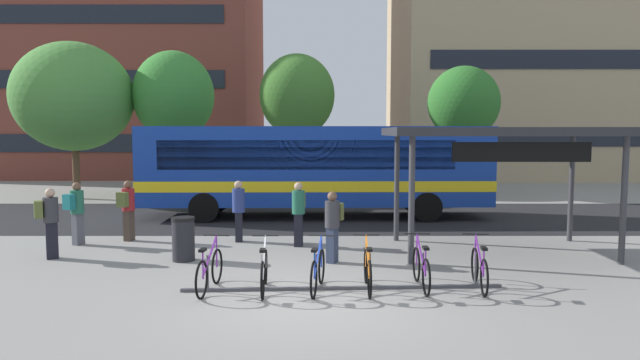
{
  "coord_description": "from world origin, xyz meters",
  "views": [
    {
      "loc": [
        0.2,
        -9.76,
        3.02
      ],
      "look_at": [
        0.2,
        4.62,
        1.76
      ],
      "focal_mm": 31.02,
      "sensor_mm": 36.0,
      "label": 1
    }
  ],
  "objects": [
    {
      "name": "ground",
      "position": [
        0.0,
        0.0,
        0.0
      ],
      "size": [
        200.0,
        200.0,
        0.0
      ],
      "primitive_type": "plane",
      "color": "gray"
    },
    {
      "name": "bus_lane_asphalt",
      "position": [
        0.0,
        9.67,
        0.0
      ],
      "size": [
        80.0,
        7.2,
        0.01
      ],
      "primitive_type": "cube",
      "color": "#232326",
      "rests_on": "ground"
    },
    {
      "name": "city_bus",
      "position": [
        0.1,
        9.67,
        1.78
      ],
      "size": [
        12.07,
        2.77,
        3.2
      ],
      "rotation": [
        0.0,
        0.0,
        0.02
      ],
      "color": "#14389E",
      "rests_on": "ground"
    },
    {
      "name": "bike_rack",
      "position": [
        0.64,
        0.6,
        0.09
      ],
      "size": [
        6.16,
        0.4,
        0.7
      ],
      "rotation": [
        0.0,
        0.0,
        0.05
      ],
      "color": "#47474C",
      "rests_on": "ground"
    },
    {
      "name": "parked_bicycle_purple_0",
      "position": [
        -1.9,
        0.5,
        0.38
      ],
      "size": [
        0.52,
        1.72,
        0.99
      ],
      "rotation": [
        0.0,
        0.0,
        1.48
      ],
      "color": "black",
      "rests_on": "ground"
    },
    {
      "name": "parked_bicycle_white_1",
      "position": [
        -0.86,
        0.48,
        0.38
      ],
      "size": [
        0.52,
        1.72,
        0.99
      ],
      "rotation": [
        0.0,
        0.0,
        1.62
      ],
      "color": "black",
      "rests_on": "ground"
    },
    {
      "name": "parked_bicycle_blue_2",
      "position": [
        0.16,
        0.5,
        0.38
      ],
      "size": [
        0.52,
        1.71,
        0.99
      ],
      "rotation": [
        0.0,
        0.0,
        1.43
      ],
      "color": "black",
      "rests_on": "ground"
    },
    {
      "name": "parked_bicycle_orange_3",
      "position": [
        1.11,
        0.55,
        0.38
      ],
      "size": [
        0.52,
        1.72,
        0.99
      ],
      "rotation": [
        0.0,
        0.0,
        1.55
      ],
      "color": "black",
      "rests_on": "ground"
    },
    {
      "name": "parked_bicycle_purple_4",
      "position": [
        2.15,
        0.67,
        0.38
      ],
      "size": [
        0.52,
        1.72,
        0.99
      ],
      "rotation": [
        0.0,
        0.0,
        1.58
      ],
      "color": "black",
      "rests_on": "ground"
    },
    {
      "name": "parked_bicycle_purple_5",
      "position": [
        3.26,
        0.64,
        0.38
      ],
      "size": [
        0.52,
        1.72,
        0.99
      ],
      "rotation": [
        0.0,
        0.0,
        1.46
      ],
      "color": "black",
      "rests_on": "ground"
    },
    {
      "name": "transit_shelter",
      "position": [
        4.7,
        3.99,
        2.92
      ],
      "size": [
        5.64,
        3.58,
        3.12
      ],
      "rotation": [
        0.0,
        0.0,
        -0.01
      ],
      "color": "#38383D",
      "rests_on": "ground"
    },
    {
      "name": "commuter_olive_pack_0",
      "position": [
        -5.11,
        5.33,
        0.97
      ],
      "size": [
        0.44,
        0.58,
        1.68
      ],
      "rotation": [
        0.0,
        0.0,
        1.29
      ],
      "color": "#47382D",
      "rests_on": "ground"
    },
    {
      "name": "commuter_olive_pack_1",
      "position": [
        -6.21,
        3.17,
        0.98
      ],
      "size": [
        0.61,
        0.53,
        1.69
      ],
      "rotation": [
        0.0,
        0.0,
        0.51
      ],
      "color": "black",
      "rests_on": "ground"
    },
    {
      "name": "commuter_olive_pack_2",
      "position": [
        -0.37,
        4.66,
        0.98
      ],
      "size": [
        0.38,
        0.56,
        1.7
      ],
      "rotation": [
        0.0,
        0.0,
        4.58
      ],
      "color": "black",
      "rests_on": "ground"
    },
    {
      "name": "commuter_teal_pack_3",
      "position": [
        -6.29,
        4.78,
        0.97
      ],
      "size": [
        0.5,
        0.6,
        1.68
      ],
      "rotation": [
        0.0,
        0.0,
        1.13
      ],
      "color": "#565660",
      "rests_on": "ground"
    },
    {
      "name": "commuter_olive_pack_4",
      "position": [
        0.49,
        2.82,
        0.95
      ],
      "size": [
        0.51,
        0.6,
        1.66
      ],
      "rotation": [
        0.0,
        0.0,
        4.25
      ],
      "color": "#2D3851",
      "rests_on": "ground"
    },
    {
      "name": "commuter_maroon_pack_5",
      "position": [
        -2.04,
        5.29,
        0.97
      ],
      "size": [
        0.39,
        0.56,
        1.68
      ],
      "rotation": [
        0.0,
        0.0,
        4.87
      ],
      "color": "black",
      "rests_on": "ground"
    },
    {
      "name": "trash_bin",
      "position": [
        -3.0,
        2.99,
        0.52
      ],
      "size": [
        0.55,
        0.55,
        1.03
      ],
      "color": "#232328",
      "rests_on": "ground"
    },
    {
      "name": "street_tree_0",
      "position": [
        -6.54,
        15.88,
        4.66
      ],
      "size": [
        3.69,
        3.69,
        6.71
      ],
      "color": "brown",
      "rests_on": "ground"
    },
    {
      "name": "street_tree_1",
      "position": [
        6.92,
        16.29,
        4.34
      ],
      "size": [
        3.34,
        3.34,
        6.08
      ],
      "color": "brown",
      "rests_on": "ground"
    },
    {
      "name": "street_tree_2",
      "position": [
        -0.97,
        18.55,
        4.84
      ],
      "size": [
        3.82,
        3.82,
        6.95
      ],
      "color": "brown",
      "rests_on": "ground"
    },
    {
      "name": "street_tree_3",
      "position": [
        -10.77,
        14.99,
        4.56
      ],
      "size": [
        5.19,
        5.19,
        6.98
      ],
      "color": "brown",
      "rests_on": "ground"
    },
    {
      "name": "building_left_wing",
      "position": [
        -14.77,
        29.42,
        9.65
      ],
      "size": [
        20.91,
        10.82,
        19.31
      ],
      "color": "brown",
      "rests_on": "ground"
    },
    {
      "name": "building_right_wing",
      "position": [
        14.84,
        28.6,
        8.99
      ],
      "size": [
        18.72,
        11.83,
        17.97
      ],
      "color": "tan",
      "rests_on": "ground"
    }
  ]
}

